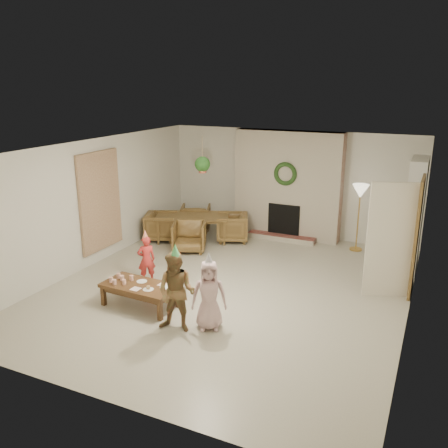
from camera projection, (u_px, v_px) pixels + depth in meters
The scene contains 56 objects.
floor at pixel (230, 288), 8.53m from camera, with size 7.00×7.00×0.00m, color #B7B29E.
ceiling at pixel (230, 148), 7.81m from camera, with size 7.00×7.00×0.00m, color white.
wall_back at pixel (290, 183), 11.22m from camera, with size 7.00×7.00×0.00m, color silver.
wall_front at pixel (98, 304), 5.13m from camera, with size 7.00×7.00×0.00m, color silver.
wall_left at pixel (92, 203), 9.38m from camera, with size 7.00×7.00×0.00m, color silver.
wall_right at pixel (416, 245), 6.97m from camera, with size 7.00×7.00×0.00m, color silver.
fireplace_mass at pixel (288, 185), 11.04m from camera, with size 2.50×0.40×2.50m, color #5E2018.
fireplace_hearth at pixel (281, 238), 11.08m from camera, with size 1.60×0.30×0.12m, color maroon.
fireplace_firebox at pixel (284, 220), 11.12m from camera, with size 0.75×0.12×0.75m, color black.
fireplace_wreath at pixel (285, 174), 10.76m from camera, with size 0.54×0.54×0.10m, color #1C3C16.
floor_lamp_base at pixel (356, 249), 10.45m from camera, with size 0.27×0.27×0.03m, color gold.
floor_lamp_post at pixel (358, 220), 10.26m from camera, with size 0.03×0.03×1.32m, color gold.
floor_lamp_shade at pixel (361, 191), 10.08m from camera, with size 0.35×0.35×0.29m, color beige.
bookshelf_carcass at pixel (414, 215), 9.08m from camera, with size 0.30×1.00×2.20m, color white.
bookshelf_shelf_a at pixel (409, 247), 9.27m from camera, with size 0.30×0.92×0.03m, color white.
bookshelf_shelf_b at pixel (412, 228), 9.15m from camera, with size 0.30×0.92×0.03m, color white.
bookshelf_shelf_c at pixel (414, 208), 9.04m from camera, with size 0.30×0.92×0.03m, color white.
bookshelf_shelf_d at pixel (416, 187), 8.93m from camera, with size 0.30×0.92×0.03m, color white.
books_row_lower at pixel (408, 243), 9.11m from camera, with size 0.20×0.40×0.24m, color #A93B1F.
books_row_mid at pixel (411, 220), 9.17m from camera, with size 0.20×0.44×0.24m, color #2A439B.
books_row_upper at pixel (413, 202), 8.92m from camera, with size 0.20×0.36×0.22m, color #A96D24.
door_frame at pixel (417, 236), 8.09m from camera, with size 0.05×0.86×2.04m, color brown.
door_leaf at pixel (391, 241), 7.92m from camera, with size 0.05×0.80×2.00m, color beige.
curtain_panel at pixel (100, 201), 9.54m from camera, with size 0.06×1.20×2.00m, color tan.
dining_table at pixel (193, 228), 11.02m from camera, with size 1.67×0.93×0.59m, color brown.
dining_chair_near at pixel (189, 237), 10.30m from camera, with size 0.69×0.71×0.65m, color brown.
dining_chair_far at pixel (196, 218), 11.71m from camera, with size 0.69×0.71×0.65m, color brown.
dining_chair_left at pixel (161, 226), 11.04m from camera, with size 0.69×0.71×0.65m, color brown.
dining_chair_right at pixel (232, 227), 10.97m from camera, with size 0.69×0.71×0.65m, color brown.
hanging_plant_cord at pixel (202, 153), 9.74m from camera, with size 0.01×0.01×0.70m, color tan.
hanging_plant_pot at pixel (203, 170), 9.84m from camera, with size 0.16×0.16×0.12m, color #9F4833.
hanging_plant_foliage at pixel (202, 164), 9.81m from camera, with size 0.32×0.32×0.32m, color #1B4818.
coffee_table_top at pixel (140, 286), 7.73m from camera, with size 1.25×0.62×0.06m, color #53351B.
coffee_table_apron at pixel (140, 290), 7.75m from camera, with size 1.15×0.53×0.08m, color #53351B.
coffee_leg_fl at pixel (103, 296), 7.82m from camera, with size 0.07×0.07×0.33m, color #53351B.
coffee_leg_fr at pixel (160, 311), 7.32m from camera, with size 0.07×0.07×0.33m, color #53351B.
coffee_leg_bl at pixel (123, 285), 8.25m from camera, with size 0.07×0.07×0.33m, color #53351B.
coffee_leg_br at pixel (178, 298), 7.75m from camera, with size 0.07×0.07×0.33m, color #53351B.
cup_a at pixel (111, 280), 7.80m from camera, with size 0.07×0.07×0.09m, color white.
cup_b at pixel (118, 276), 7.96m from camera, with size 0.07×0.07×0.09m, color white.
cup_c at pixel (114, 282), 7.71m from camera, with size 0.07×0.07×0.09m, color white.
cup_d at pixel (122, 278), 7.87m from camera, with size 0.07×0.07×0.09m, color white.
cup_e at pixel (124, 282), 7.71m from camera, with size 0.07×0.07×0.09m, color white.
cup_f at pixel (131, 278), 7.88m from camera, with size 0.07×0.07×0.09m, color white.
plate_a at pixel (142, 281), 7.84m from camera, with size 0.17×0.17×0.01m, color white.
plate_b at pixel (148, 289), 7.53m from camera, with size 0.17×0.17×0.01m, color white.
plate_c at pixel (165, 287), 7.61m from camera, with size 0.17×0.17×0.01m, color white.
food_scoop at pixel (148, 287), 7.52m from camera, with size 0.07×0.07×0.07m, color tan.
napkin_left at pixel (136, 289), 7.55m from camera, with size 0.14×0.14×0.01m, color #F9B8B8.
napkin_right at pixel (163, 284), 7.72m from camera, with size 0.14×0.14×0.01m, color #F9B8B8.
child_red at pixel (146, 259), 8.64m from camera, with size 0.32×0.21×0.89m, color red.
party_hat_red at pixel (145, 234), 8.50m from camera, with size 0.12×0.12×0.17m, color gold.
child_plaid at pixel (177, 292), 6.91m from camera, with size 0.59×0.46×1.22m, color #983E29.
party_hat_plaid at pixel (175, 250), 6.72m from camera, with size 0.14×0.14×0.20m, color #449F56.
child_pink at pixel (209, 295), 6.98m from camera, with size 0.52×0.34×1.07m, color #D0A7A9.
party_hat_pink at pixel (209, 258), 6.82m from camera, with size 0.14×0.14×0.19m, color #ACABB2.
Camera 1 is at (3.19, -7.16, 3.55)m, focal length 38.01 mm.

